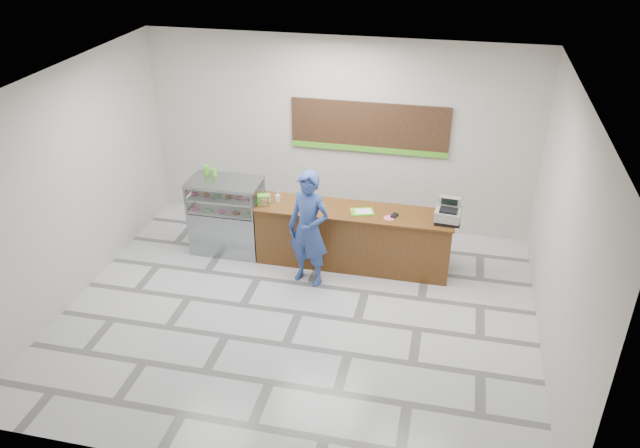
% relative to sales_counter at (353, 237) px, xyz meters
% --- Properties ---
extents(floor, '(7.00, 7.00, 0.00)m').
position_rel_sales_counter_xyz_m(floor, '(-0.55, -1.55, -0.52)').
color(floor, silver).
rests_on(floor, ground).
extents(back_wall, '(7.00, 0.00, 7.00)m').
position_rel_sales_counter_xyz_m(back_wall, '(-0.55, 1.45, 1.23)').
color(back_wall, beige).
rests_on(back_wall, floor).
extents(ceiling, '(7.00, 7.00, 0.00)m').
position_rel_sales_counter_xyz_m(ceiling, '(-0.55, -1.55, 2.98)').
color(ceiling, silver).
rests_on(ceiling, back_wall).
extents(sales_counter, '(3.26, 0.76, 1.03)m').
position_rel_sales_counter_xyz_m(sales_counter, '(0.00, 0.00, 0.00)').
color(sales_counter, brown).
rests_on(sales_counter, floor).
extents(display_case, '(1.22, 0.72, 1.33)m').
position_rel_sales_counter_xyz_m(display_case, '(-2.22, -0.00, 0.16)').
color(display_case, gray).
rests_on(display_case, floor).
extents(menu_board, '(2.80, 0.06, 0.90)m').
position_rel_sales_counter_xyz_m(menu_board, '(-0.00, 1.41, 1.42)').
color(menu_board, black).
rests_on(menu_board, back_wall).
extents(cash_register, '(0.43, 0.45, 0.37)m').
position_rel_sales_counter_xyz_m(cash_register, '(1.50, -0.05, 0.65)').
color(cash_register, black).
rests_on(cash_register, sales_counter).
extents(card_terminal, '(0.12, 0.16, 0.04)m').
position_rel_sales_counter_xyz_m(card_terminal, '(0.67, -0.08, 0.53)').
color(card_terminal, black).
rests_on(card_terminal, sales_counter).
extents(serving_tray, '(0.43, 0.36, 0.02)m').
position_rel_sales_counter_xyz_m(serving_tray, '(0.14, -0.05, 0.52)').
color(serving_tray, '#50CB19').
rests_on(serving_tray, sales_counter).
extents(napkin_box, '(0.17, 0.17, 0.13)m').
position_rel_sales_counter_xyz_m(napkin_box, '(-1.50, -0.05, 0.58)').
color(napkin_box, white).
rests_on(napkin_box, sales_counter).
extents(straw_cup, '(0.08, 0.08, 0.12)m').
position_rel_sales_counter_xyz_m(straw_cup, '(-1.30, 0.03, 0.57)').
color(straw_cup, silver).
rests_on(straw_cup, sales_counter).
extents(promo_box, '(0.23, 0.18, 0.18)m').
position_rel_sales_counter_xyz_m(promo_box, '(-1.50, -0.13, 0.60)').
color(promo_box, '#51AF27').
rests_on(promo_box, sales_counter).
extents(donut_decal, '(0.18, 0.18, 0.00)m').
position_rel_sales_counter_xyz_m(donut_decal, '(0.59, -0.15, 0.52)').
color(donut_decal, pink).
rests_on(donut_decal, sales_counter).
extents(green_cup_left, '(0.10, 0.10, 0.16)m').
position_rel_sales_counter_xyz_m(green_cup_left, '(-2.60, 0.21, 0.89)').
color(green_cup_left, '#51AF27').
rests_on(green_cup_left, display_case).
extents(green_cup_right, '(0.08, 0.08, 0.13)m').
position_rel_sales_counter_xyz_m(green_cup_right, '(-2.45, 0.16, 0.88)').
color(green_cup_right, '#51AF27').
rests_on(green_cup_right, display_case).
extents(customer, '(0.80, 0.64, 1.92)m').
position_rel_sales_counter_xyz_m(customer, '(-0.60, -0.65, 0.45)').
color(customer, '#2D4589').
rests_on(customer, floor).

